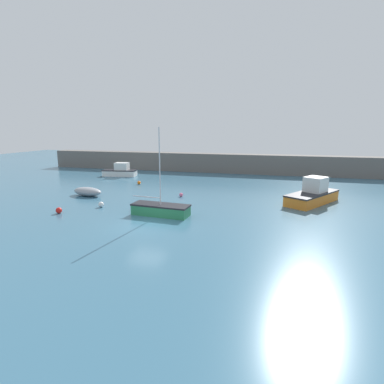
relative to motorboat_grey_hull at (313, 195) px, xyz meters
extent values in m
cube|color=#38667F|center=(-11.87, -9.68, -0.87)|extent=(120.00, 120.00, 0.20)
cube|color=#66605B|center=(-11.87, 16.94, 0.64)|extent=(55.55, 2.43, 2.81)
cube|color=orange|center=(-0.06, -0.09, -0.33)|extent=(5.07, 6.21, 0.87)
cube|color=black|center=(-0.06, -0.09, 0.16)|extent=(5.18, 6.34, 0.12)
cube|color=silver|center=(0.19, 0.29, 0.84)|extent=(2.30, 2.34, 1.47)
cube|color=#287A4C|center=(-11.79, -7.20, -0.39)|extent=(4.52, 1.81, 0.74)
cube|color=black|center=(-11.79, -7.20, 0.04)|extent=(4.61, 1.85, 0.12)
cylinder|color=silver|center=(-11.79, -7.20, 2.95)|extent=(0.09, 0.09, 5.94)
cylinder|color=silver|center=(-12.97, -7.12, 0.59)|extent=(2.38, 0.25, 0.07)
ellipsoid|color=gray|center=(-21.30, -2.73, -0.34)|extent=(3.39, 1.92, 0.84)
cube|color=white|center=(-24.37, 9.50, -0.39)|extent=(4.75, 2.40, 0.75)
cube|color=black|center=(-24.37, 9.50, 0.04)|extent=(4.85, 2.44, 0.12)
cube|color=silver|center=(-24.03, 9.55, 0.55)|extent=(2.00, 1.72, 1.13)
sphere|color=orange|center=(-18.99, 4.26, -0.56)|extent=(0.42, 0.42, 0.42)
sphere|color=#EA668C|center=(-12.17, -0.68, -0.58)|extent=(0.38, 0.38, 0.38)
sphere|color=white|center=(-17.57, -6.30, -0.54)|extent=(0.46, 0.46, 0.46)
sphere|color=red|center=(-19.74, -8.87, -0.53)|extent=(0.48, 0.48, 0.48)
camera|label=1|loc=(-3.58, -28.11, 5.84)|focal=28.00mm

